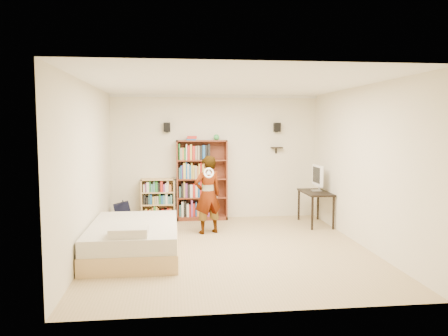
{
  "coord_description": "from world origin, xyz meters",
  "views": [
    {
      "loc": [
        -0.91,
        -7.01,
        2.02
      ],
      "look_at": [
        -0.03,
        0.6,
        1.29
      ],
      "focal_mm": 35.0,
      "sensor_mm": 36.0,
      "label": 1
    }
  ],
  "objects_px": {
    "tall_bookshelf": "(202,180)",
    "computer_desk": "(315,208)",
    "low_bookshelf": "(158,200)",
    "daybed": "(134,235)",
    "person": "(208,195)"
  },
  "relations": [
    {
      "from": "tall_bookshelf",
      "to": "computer_desk",
      "type": "relative_size",
      "value": 1.72
    },
    {
      "from": "tall_bookshelf",
      "to": "computer_desk",
      "type": "xyz_separation_m",
      "value": [
        2.29,
        -0.76,
        -0.52
      ]
    },
    {
      "from": "low_bookshelf",
      "to": "person",
      "type": "relative_size",
      "value": 0.61
    },
    {
      "from": "computer_desk",
      "to": "person",
      "type": "relative_size",
      "value": 0.68
    },
    {
      "from": "person",
      "to": "low_bookshelf",
      "type": "bearing_deg",
      "value": -73.29
    },
    {
      "from": "computer_desk",
      "to": "daybed",
      "type": "height_order",
      "value": "computer_desk"
    },
    {
      "from": "computer_desk",
      "to": "low_bookshelf",
      "type": "bearing_deg",
      "value": 166.47
    },
    {
      "from": "computer_desk",
      "to": "person",
      "type": "bearing_deg",
      "value": -167.82
    },
    {
      "from": "low_bookshelf",
      "to": "person",
      "type": "bearing_deg",
      "value": -52.47
    },
    {
      "from": "tall_bookshelf",
      "to": "low_bookshelf",
      "type": "bearing_deg",
      "value": 178.57
    },
    {
      "from": "low_bookshelf",
      "to": "daybed",
      "type": "height_order",
      "value": "low_bookshelf"
    },
    {
      "from": "daybed",
      "to": "person",
      "type": "distance_m",
      "value": 1.83
    },
    {
      "from": "tall_bookshelf",
      "to": "daybed",
      "type": "relative_size",
      "value": 0.82
    },
    {
      "from": "tall_bookshelf",
      "to": "low_bookshelf",
      "type": "height_order",
      "value": "tall_bookshelf"
    },
    {
      "from": "daybed",
      "to": "low_bookshelf",
      "type": "bearing_deg",
      "value": 83.44
    }
  ]
}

